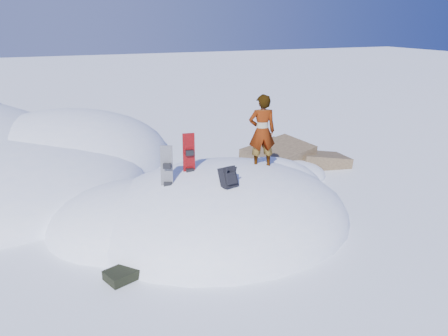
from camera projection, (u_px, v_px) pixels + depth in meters
name	position (u px, v px, depth m)	size (l,w,h in m)	color
ground	(222.00, 221.00, 11.65)	(120.00, 120.00, 0.00)	white
snow_mound	(212.00, 218.00, 11.80)	(8.00, 6.00, 3.00)	white
rock_outcrop	(286.00, 169.00, 15.63)	(4.68, 4.41, 1.68)	brown
snowboard_red	(189.00, 164.00, 11.04)	(0.31, 0.20, 1.63)	#BB0A0F
snowboard_dark	(167.00, 177.00, 10.43)	(0.34, 0.30, 1.56)	black
backpack	(228.00, 177.00, 10.15)	(0.42, 0.51, 0.59)	black
gear_pile	(127.00, 271.00, 9.08)	(1.01, 0.79, 0.26)	black
person	(262.00, 131.00, 11.46)	(0.72, 0.47, 1.97)	slate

